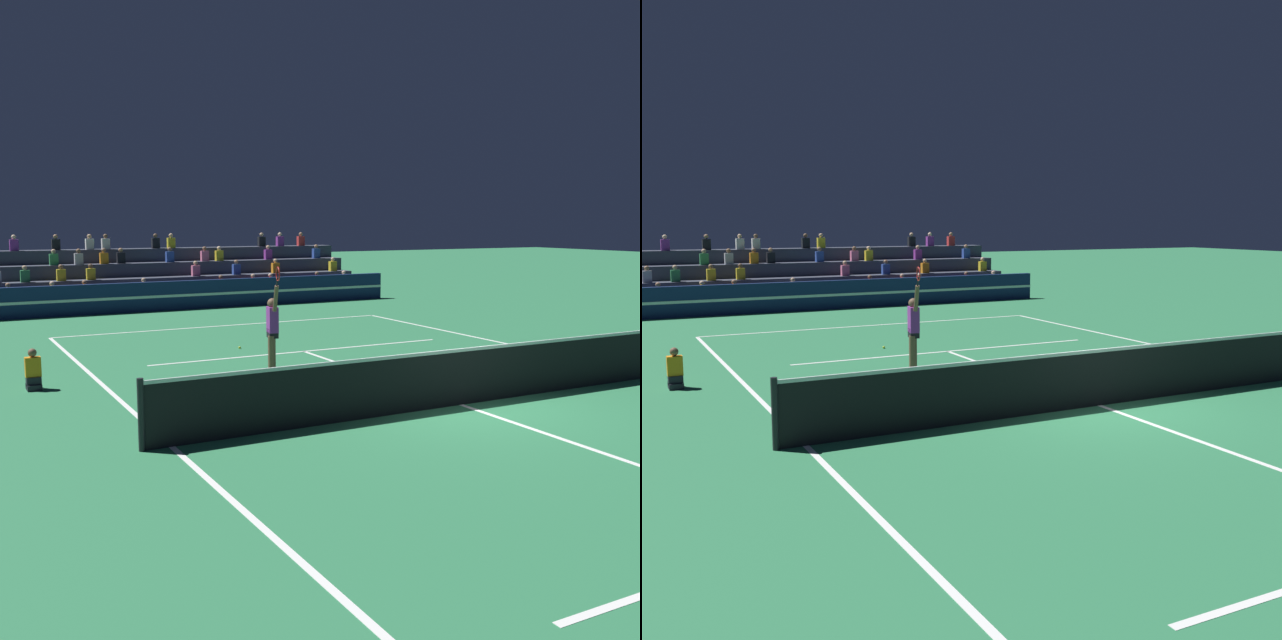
{
  "view_description": "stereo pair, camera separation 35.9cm",
  "coord_description": "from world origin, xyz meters",
  "views": [
    {
      "loc": [
        -8.67,
        -10.7,
        3.4
      ],
      "look_at": [
        -0.59,
        4.44,
        1.1
      ],
      "focal_mm": 42.0,
      "sensor_mm": 36.0,
      "label": 1
    },
    {
      "loc": [
        -8.35,
        -10.87,
        3.4
      ],
      "look_at": [
        -0.59,
        4.44,
        1.1
      ],
      "focal_mm": 42.0,
      "sensor_mm": 36.0,
      "label": 2
    }
  ],
  "objects": [
    {
      "name": "tennis_player",
      "position": [
        -1.98,
        4.04,
        0.99
      ],
      "size": [
        0.4,
        1.02,
        2.48
      ],
      "color": "brown",
      "rests_on": "ground"
    },
    {
      "name": "ground_plane",
      "position": [
        0.0,
        0.0,
        0.0
      ],
      "size": [
        120.0,
        120.0,
        0.0
      ],
      "primitive_type": "plane",
      "color": "#2D7A4C"
    },
    {
      "name": "tennis_ball",
      "position": [
        -1.33,
        7.59,
        0.03
      ],
      "size": [
        0.07,
        0.07,
        0.07
      ],
      "primitive_type": "sphere",
      "color": "#C6DB33",
      "rests_on": "ground"
    },
    {
      "name": "sponsor_banner_wall",
      "position": [
        0.0,
        16.89,
        0.55
      ],
      "size": [
        18.0,
        0.26,
        1.1
      ],
      "color": "navy",
      "rests_on": "ground"
    },
    {
      "name": "bleacher_stand",
      "position": [
        0.0,
        20.06,
        0.84
      ],
      "size": [
        17.24,
        3.8,
        2.83
      ],
      "color": "#383D4C",
      "rests_on": "ground"
    },
    {
      "name": "tennis_net",
      "position": [
        0.0,
        0.0,
        0.54
      ],
      "size": [
        12.0,
        0.1,
        1.1
      ],
      "color": "black",
      "rests_on": "ground"
    },
    {
      "name": "ball_kid_courtside",
      "position": [
        -6.82,
        5.04,
        0.33
      ],
      "size": [
        0.3,
        0.36,
        0.84
      ],
      "color": "black",
      "rests_on": "ground"
    },
    {
      "name": "court_lines",
      "position": [
        0.0,
        0.0,
        0.0
      ],
      "size": [
        11.1,
        23.9,
        0.01
      ],
      "color": "white",
      "rests_on": "ground"
    }
  ]
}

